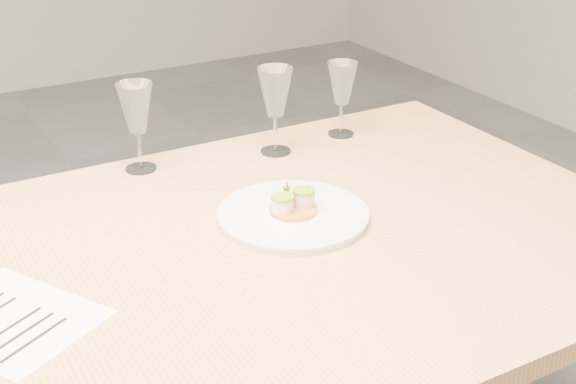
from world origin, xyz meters
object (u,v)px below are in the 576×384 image
dining_table (13,348)px  wine_glass_2 (136,110)px  recipe_sheet (9,319)px  wine_glass_3 (275,94)px  wine_glass_4 (342,85)px  dinner_plate (293,214)px

dining_table → wine_glass_2: bearing=48.4°
recipe_sheet → wine_glass_2: 0.61m
wine_glass_3 → dining_table: bearing=-151.8°
wine_glass_2 → wine_glass_4: (0.50, -0.04, -0.01)m
dining_table → wine_glass_2: 0.61m
dinner_plate → wine_glass_3: bearing=66.9°
recipe_sheet → wine_glass_2: (0.38, 0.45, 0.14)m
wine_glass_2 → wine_glass_4: size_ratio=1.09×
wine_glass_3 → wine_glass_2: bearing=168.9°
recipe_sheet → wine_glass_4: bearing=-4.7°
dinner_plate → wine_glass_4: bearing=45.5°
dinner_plate → recipe_sheet: bearing=-172.2°
wine_glass_4 → recipe_sheet: bearing=-155.2°
wine_glass_3 → dinner_plate: bearing=-113.1°
dining_table → recipe_sheet: 0.07m
dinner_plate → wine_glass_3: size_ratio=1.46×
wine_glass_4 → dining_table: bearing=-156.2°
dinner_plate → wine_glass_4: wine_glass_4 is taller
dinner_plate → wine_glass_4: (0.33, 0.33, 0.12)m
wine_glass_3 → wine_glass_4: 0.19m
wine_glass_4 → wine_glass_2: bearing=175.1°
dinner_plate → wine_glass_2: bearing=114.7°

